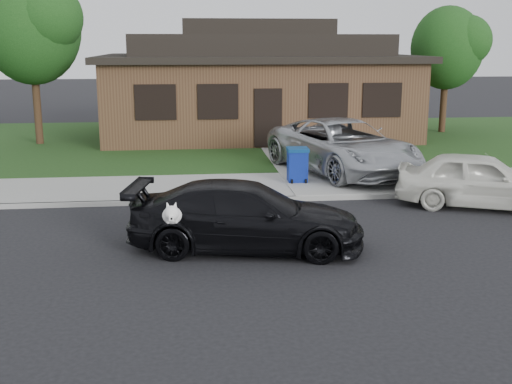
{
  "coord_description": "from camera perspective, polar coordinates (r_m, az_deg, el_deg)",
  "views": [
    {
      "loc": [
        1.05,
        -11.95,
        3.9
      ],
      "look_at": [
        2.35,
        -0.08,
        1.1
      ],
      "focal_mm": 45.0,
      "sensor_mm": 36.0,
      "label": 1
    }
  ],
  "objects": [
    {
      "name": "lawn",
      "position": [
        25.26,
        -8.59,
        4.32
      ],
      "size": [
        60.0,
        13.0,
        0.13
      ],
      "primitive_type": "cube",
      "color": "#193814",
      "rests_on": "ground"
    },
    {
      "name": "recycling_bin",
      "position": [
        17.7,
        3.7,
        2.43
      ],
      "size": [
        0.59,
        0.62,
        0.95
      ],
      "rotation": [
        0.0,
        0.0,
        -0.03
      ],
      "color": "navy",
      "rests_on": "sidewalk"
    },
    {
      "name": "white_compact",
      "position": [
        16.28,
        19.32,
        1.0
      ],
      "size": [
        4.23,
        3.0,
        1.34
      ],
      "primitive_type": "imported",
      "rotation": [
        0.0,
        0.0,
        1.17
      ],
      "color": "silver",
      "rests_on": "ground"
    },
    {
      "name": "ground",
      "position": [
        12.61,
        -10.76,
        -5.06
      ],
      "size": [
        120.0,
        120.0,
        0.0
      ],
      "primitive_type": "plane",
      "color": "black",
      "rests_on": "ground"
    },
    {
      "name": "tree_0",
      "position": [
        25.41,
        -19.06,
        13.81
      ],
      "size": [
        3.78,
        3.6,
        6.34
      ],
      "color": "#332114",
      "rests_on": "ground"
    },
    {
      "name": "tree_1",
      "position": [
        28.58,
        16.97,
        12.27
      ],
      "size": [
        3.15,
        3.0,
        5.25
      ],
      "color": "#332114",
      "rests_on": "ground"
    },
    {
      "name": "sedan",
      "position": [
        12.25,
        -0.91,
        -2.18
      ],
      "size": [
        4.73,
        2.57,
        1.3
      ],
      "rotation": [
        0.0,
        0.0,
        1.4
      ],
      "color": "black",
      "rests_on": "ground"
    },
    {
      "name": "sidewalk",
      "position": [
        17.41,
        -9.56,
        0.27
      ],
      "size": [
        60.0,
        3.0,
        0.12
      ],
      "primitive_type": "cube",
      "color": "gray",
      "rests_on": "ground"
    },
    {
      "name": "house",
      "position": [
        27.16,
        -0.01,
        9.47
      ],
      "size": [
        12.6,
        8.6,
        4.65
      ],
      "color": "#422B1C",
      "rests_on": "ground"
    },
    {
      "name": "driveway",
      "position": [
        22.82,
        6.38,
        3.46
      ],
      "size": [
        4.5,
        13.0,
        0.14
      ],
      "primitive_type": "cube",
      "color": "gray",
      "rests_on": "ground"
    },
    {
      "name": "minivan",
      "position": [
        19.03,
        7.72,
        4.06
      ],
      "size": [
        4.23,
        6.11,
        1.55
      ],
      "primitive_type": "imported",
      "rotation": [
        0.0,
        0.0,
        0.33
      ],
      "color": "#ADB0B4",
      "rests_on": "driveway"
    },
    {
      "name": "curb",
      "position": [
        15.95,
        -9.85,
        -0.93
      ],
      "size": [
        60.0,
        0.12,
        0.12
      ],
      "primitive_type": "cube",
      "color": "gray",
      "rests_on": "ground"
    }
  ]
}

